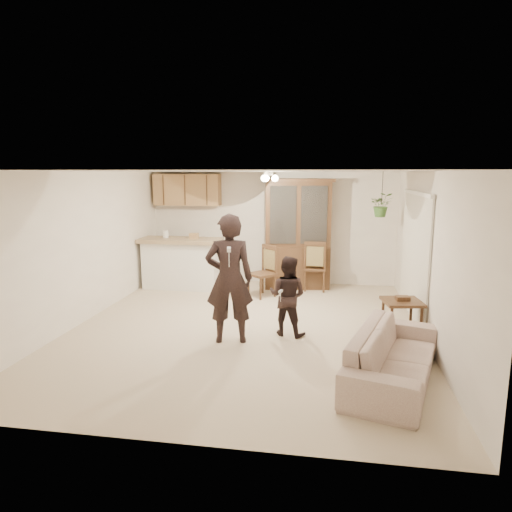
% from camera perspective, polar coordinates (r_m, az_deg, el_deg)
% --- Properties ---
extents(floor, '(6.50, 6.50, 0.00)m').
position_cam_1_polar(floor, '(7.47, -1.32, -8.99)').
color(floor, beige).
rests_on(floor, ground).
extents(ceiling, '(5.50, 6.50, 0.02)m').
position_cam_1_polar(ceiling, '(7.05, -1.41, 10.56)').
color(ceiling, white).
rests_on(ceiling, wall_back).
extents(wall_back, '(5.50, 0.02, 2.50)m').
position_cam_1_polar(wall_back, '(10.34, 1.96, 3.55)').
color(wall_back, white).
rests_on(wall_back, ground).
extents(wall_front, '(5.50, 0.02, 2.50)m').
position_cam_1_polar(wall_front, '(4.09, -9.83, -7.23)').
color(wall_front, white).
rests_on(wall_front, ground).
extents(wall_left, '(0.02, 6.50, 2.50)m').
position_cam_1_polar(wall_left, '(8.12, -20.81, 1.00)').
color(wall_left, white).
rests_on(wall_left, ground).
extents(wall_right, '(0.02, 6.50, 2.50)m').
position_cam_1_polar(wall_right, '(7.18, 20.74, -0.14)').
color(wall_right, white).
rests_on(wall_right, ground).
extents(breakfast_bar, '(1.60, 0.55, 1.00)m').
position_cam_1_polar(breakfast_bar, '(10.00, -9.32, -1.17)').
color(breakfast_bar, white).
rests_on(breakfast_bar, floor).
extents(bar_top, '(1.75, 0.70, 0.08)m').
position_cam_1_polar(bar_top, '(9.90, -9.41, 1.95)').
color(bar_top, '#A08560').
rests_on(bar_top, breakfast_bar).
extents(upper_cabinets, '(1.50, 0.34, 0.70)m').
position_cam_1_polar(upper_cabinets, '(10.51, -8.58, 8.20)').
color(upper_cabinets, olive).
rests_on(upper_cabinets, wall_back).
extents(vertical_blinds, '(0.06, 2.30, 2.10)m').
position_cam_1_polar(vertical_blinds, '(8.07, 19.15, -0.03)').
color(vertical_blinds, beige).
rests_on(vertical_blinds, wall_right).
extents(ceiling_fixture, '(0.36, 0.36, 0.20)m').
position_cam_1_polar(ceiling_fixture, '(8.20, 1.56, 9.83)').
color(ceiling_fixture, beige).
rests_on(ceiling_fixture, ceiling).
extents(hanging_plant, '(0.43, 0.37, 0.48)m').
position_cam_1_polar(hanging_plant, '(9.40, 15.42, 6.18)').
color(hanging_plant, '#2A5923').
rests_on(hanging_plant, ceiling).
extents(plant_cord, '(0.01, 0.01, 0.65)m').
position_cam_1_polar(plant_cord, '(9.39, 15.51, 8.15)').
color(plant_cord, black).
rests_on(plant_cord, ceiling).
extents(sofa, '(1.23, 2.00, 0.73)m').
position_cam_1_polar(sofa, '(5.82, 16.87, -11.35)').
color(sofa, beige).
rests_on(sofa, floor).
extents(adult, '(0.73, 0.56, 1.80)m').
position_cam_1_polar(adult, '(6.67, -3.35, -3.32)').
color(adult, black).
rests_on(adult, floor).
extents(child, '(0.77, 0.67, 1.35)m').
position_cam_1_polar(child, '(7.01, 3.95, -4.54)').
color(child, black).
rests_on(child, floor).
extents(china_hutch, '(1.56, 0.78, 2.36)m').
position_cam_1_polar(china_hutch, '(9.87, 5.19, 2.68)').
color(china_hutch, '#362213').
rests_on(china_hutch, floor).
extents(side_table, '(0.63, 0.63, 0.67)m').
position_cam_1_polar(side_table, '(7.26, 17.70, -7.50)').
color(side_table, '#362213').
rests_on(side_table, floor).
extents(chair_bar, '(0.43, 0.43, 0.93)m').
position_cam_1_polar(chair_bar, '(10.42, -11.37, -2.12)').
color(chair_bar, '#362213').
rests_on(chair_bar, floor).
extents(chair_hutch_left, '(0.65, 0.65, 1.04)m').
position_cam_1_polar(chair_hutch_left, '(9.23, 0.72, -3.31)').
color(chair_hutch_left, '#362213').
rests_on(chair_hutch_left, floor).
extents(chair_hutch_right, '(0.50, 0.50, 1.08)m').
position_cam_1_polar(chair_hutch_right, '(9.83, 7.41, -2.49)').
color(chair_hutch_right, '#362213').
rests_on(chair_hutch_right, floor).
extents(controller_adult, '(0.09, 0.17, 0.05)m').
position_cam_1_polar(controller_adult, '(6.12, -3.40, 0.83)').
color(controller_adult, white).
rests_on(controller_adult, adult).
extents(controller_child, '(0.06, 0.11, 0.03)m').
position_cam_1_polar(controller_child, '(6.73, 3.09, -4.44)').
color(controller_child, white).
rests_on(controller_child, child).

